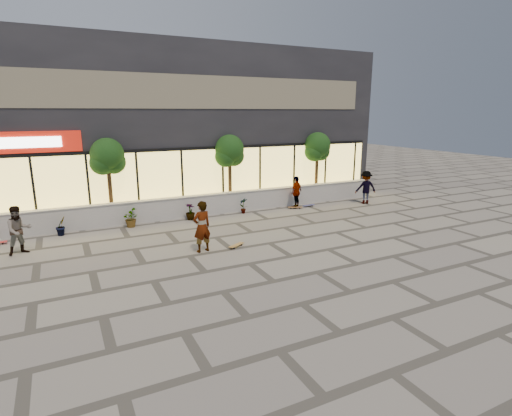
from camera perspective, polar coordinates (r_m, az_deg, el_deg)
name	(u,v)px	position (r m, az deg, el deg)	size (l,w,h in m)	color
ground	(250,264)	(13.75, -0.82, -7.97)	(80.00, 80.00, 0.00)	gray
planter_wall	(189,206)	(19.86, -9.57, 0.22)	(22.00, 0.42, 1.04)	silver
retail_building	(159,126)	(24.66, -13.73, 11.34)	(24.00, 9.17, 8.50)	black
shrub_b	(61,226)	(18.58, -26.09, -2.31)	(0.45, 0.36, 0.81)	#183C13
shrub_c	(130,218)	(18.76, -17.56, -1.40)	(0.73, 0.63, 0.81)	#183C13
shrub_d	(190,211)	(19.35, -9.36, -0.49)	(0.45, 0.45, 0.81)	#183C13
shrub_e	(243,206)	(20.31, -1.80, 0.36)	(0.43, 0.29, 0.81)	#183C13
tree_midwest	(108,158)	(19.45, -20.45, 6.65)	(1.60, 1.50, 3.92)	#472B19
tree_mideast	(230,153)	(20.94, -3.80, 7.90)	(1.60, 1.50, 3.92)	#472B19
tree_east	(317,148)	(23.60, 8.76, 8.41)	(1.60, 1.50, 3.92)	#472B19
skater_center	(202,227)	(14.73, -7.73, -2.66)	(0.70, 0.46, 1.92)	white
skater_left	(19,230)	(16.75, -30.78, -2.74)	(0.87, 0.68, 1.79)	#9E8265
skater_right_near	(296,192)	(21.51, 5.79, 2.28)	(1.01, 0.42, 1.72)	silver
skater_right_far	(366,187)	(23.24, 15.41, 2.86)	(1.19, 0.69, 1.85)	maroon
skateboard_center	(236,245)	(15.37, -2.81, -5.31)	(0.76, 0.53, 0.09)	olive
skateboard_right_near	(295,207)	(21.43, 5.62, 0.10)	(0.77, 0.47, 0.09)	brown
skateboard_right_far	(309,205)	(21.99, 7.52, 0.39)	(0.76, 0.24, 0.09)	#414278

